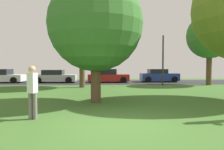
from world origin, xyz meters
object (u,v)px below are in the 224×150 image
Objects in this scene: street_lamp_post at (163,60)px; parked_car_red at (108,76)px; parked_car_blue at (159,76)px; oak_tree_right at (82,25)px; oak_tree_center at (96,24)px; parked_car_silver at (55,77)px; maple_tree_far at (210,36)px; person_walking at (32,89)px; parked_car_white at (1,76)px.

parked_car_red is at bearing 142.58° from street_lamp_post.
parked_car_blue is at bearing 79.23° from street_lamp_post.
oak_tree_right is 1.24× the size of oak_tree_center.
parked_car_silver is 5.61m from parked_car_red.
parked_car_silver is 1.07× the size of parked_car_blue.
parked_car_red is (2.27, 5.02, -4.41)m from oak_tree_right.
maple_tree_far is at bearing 7.75° from oak_tree_right.
maple_tree_far is (10.16, 8.64, 0.74)m from oak_tree_center.
parked_car_red is at bearing -176.01° from parked_car_blue.
person_walking is at bearing -93.74° from oak_tree_right.
oak_tree_center is 13.36m from maple_tree_far.
oak_tree_center is at bearing -139.63° from maple_tree_far.
parked_car_silver is (-14.84, 3.39, -3.87)m from maple_tree_far.
maple_tree_far is 3.70× the size of person_walking.
street_lamp_post is at bearing -13.33° from parked_car_white.
street_lamp_post is at bearing -176.79° from maple_tree_far.
street_lamp_post is (10.45, -3.64, 1.63)m from parked_car_silver.
oak_tree_right reaches higher than parked_car_white.
oak_tree_right is at bearing -56.03° from parked_car_silver.
person_walking is at bearing -61.48° from parked_car_white.
oak_tree_right is 1.63× the size of parked_car_white.
person_walking reaches higher than parked_car_silver.
parked_car_silver is 1.01× the size of parked_car_red.
parked_car_white is at bearing 178.27° from parked_car_silver.
parked_car_white is at bearing 166.67° from street_lamp_post.
oak_tree_right is 1.84× the size of parked_car_blue.
oak_tree_right reaches higher than parked_car_silver.
maple_tree_far reaches higher than person_walking.
street_lamp_post reaches higher than person_walking.
parked_car_white is 1.02× the size of street_lamp_post.
person_walking reaches higher than parked_car_red.
oak_tree_center is 1.39× the size of parked_car_silver.
parked_car_red is (-9.23, 3.46, -3.84)m from maple_tree_far.
oak_tree_right is 4.20× the size of person_walking.
maple_tree_far reaches higher than parked_car_white.
oak_tree_right is 7.76m from street_lamp_post.
maple_tree_far is at bearing -9.88° from parked_car_white.
person_walking is at bearing -100.94° from parked_car_red.
parked_car_red is at bearing -0.52° from parked_car_white.
parked_car_white is (-8.96, 5.13, -4.41)m from oak_tree_right.
parked_car_red is 5.64m from parked_car_blue.
parked_car_silver is at bearing 123.97° from oak_tree_right.
oak_tree_center reaches higher than person_walking.
oak_tree_right is 1.73× the size of parked_car_red.
oak_tree_right is at bearing -114.29° from parked_car_red.
person_walking is 0.39× the size of parked_car_white.
maple_tree_far is at bearing -12.88° from parked_car_silver.
maple_tree_far is at bearing 3.21° from street_lamp_post.
parked_car_red is 0.96× the size of street_lamp_post.
oak_tree_center is 12.52m from parked_car_red.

